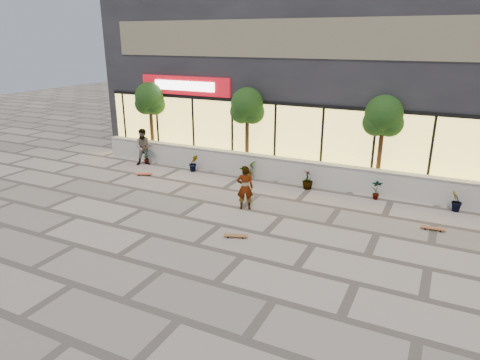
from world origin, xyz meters
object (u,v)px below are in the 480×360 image
at_px(skateboard_center, 236,235).
at_px(skater_left, 144,147).
at_px(tree_west, 150,100).
at_px(skateboard_left, 144,174).
at_px(tree_midwest, 247,108).
at_px(tree_mideast, 383,118).
at_px(skateboard_right_near, 433,228).
at_px(skater_center, 245,188).

bearing_deg(skateboard_center, skater_left, 125.14).
height_order(tree_west, skateboard_left, tree_west).
distance_m(tree_midwest, skateboard_left, 5.63).
bearing_deg(tree_west, skateboard_left, -60.44).
bearing_deg(skateboard_left, skater_left, 100.46).
bearing_deg(tree_west, skateboard_center, -39.02).
distance_m(tree_west, tree_mideast, 11.50).
relative_size(tree_west, skateboard_right_near, 5.03).
bearing_deg(skater_left, skateboard_left, -86.84).
distance_m(tree_west, tree_midwest, 5.50).
distance_m(tree_west, skateboard_left, 4.37).
bearing_deg(tree_west, skater_left, -68.64).
relative_size(skateboard_center, skateboard_left, 1.03).
distance_m(tree_mideast, skateboard_center, 7.99).
xyz_separation_m(skateboard_center, skateboard_left, (-6.67, 3.87, -0.00)).
distance_m(skater_left, skateboard_left, 1.98).
relative_size(tree_midwest, skateboard_center, 5.04).
bearing_deg(skater_left, skateboard_center, -67.76).
xyz_separation_m(tree_midwest, skateboard_center, (2.78, -6.71, -2.91)).
bearing_deg(tree_midwest, skateboard_center, -67.52).
bearing_deg(skater_left, skateboard_right_near, -41.56).
height_order(tree_midwest, skateboard_left, tree_midwest).
distance_m(skater_center, skater_left, 7.58).
xyz_separation_m(skater_left, skateboard_left, (1.06, -1.44, -0.84)).
bearing_deg(skateboard_left, skateboard_center, -56.10).
bearing_deg(tree_mideast, skateboard_left, -163.98).
bearing_deg(skateboard_center, tree_midwest, 92.10).
distance_m(tree_midwest, skateboard_right_near, 9.48).
bearing_deg(skater_left, tree_mideast, -26.00).
xyz_separation_m(tree_mideast, skateboard_right_near, (2.38, -3.34, -2.91)).
distance_m(tree_west, skateboard_center, 11.04).
bearing_deg(skateboard_right_near, skateboard_left, 174.19).
distance_m(tree_west, skateboard_right_near, 14.57).
bearing_deg(skateboard_right_near, tree_mideast, 121.99).
bearing_deg(skater_center, skateboard_center, 84.77).
xyz_separation_m(skater_center, skateboard_center, (0.77, -2.31, -0.76)).
bearing_deg(tree_midwest, skateboard_right_near, -21.74).
height_order(tree_midwest, tree_mideast, same).
xyz_separation_m(tree_mideast, skateboard_left, (-9.89, -2.84, -2.91)).
xyz_separation_m(tree_west, tree_mideast, (11.50, 0.00, 0.00)).
height_order(tree_mideast, skater_left, tree_mideast).
distance_m(skater_left, skateboard_center, 9.41).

